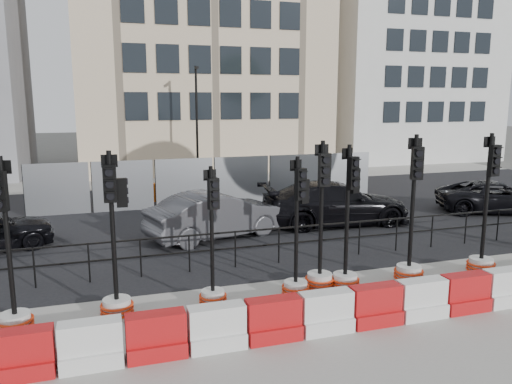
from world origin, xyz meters
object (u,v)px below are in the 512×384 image
object	(u,v)px
traffic_signal_h	(483,247)
traffic_signal_d	(297,266)
car_c	(335,203)
traffic_signal_a	(13,299)

from	to	relation	value
traffic_signal_h	traffic_signal_d	bearing A→B (deg)	177.57
traffic_signal_h	car_c	bearing A→B (deg)	99.50
traffic_signal_d	car_c	size ratio (longest dim) A/B	0.58
traffic_signal_d	car_c	world-z (taller)	traffic_signal_d
traffic_signal_d	car_c	xyz separation A→B (m)	(3.78, 5.73, 0.01)
traffic_signal_d	car_c	distance (m)	6.87
traffic_signal_a	traffic_signal_h	size ratio (longest dim) A/B	0.95
traffic_signal_d	car_c	bearing A→B (deg)	41.19
traffic_signal_a	traffic_signal_h	distance (m)	10.65
traffic_signal_h	car_c	xyz separation A→B (m)	(-1.20, 5.75, 0.03)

